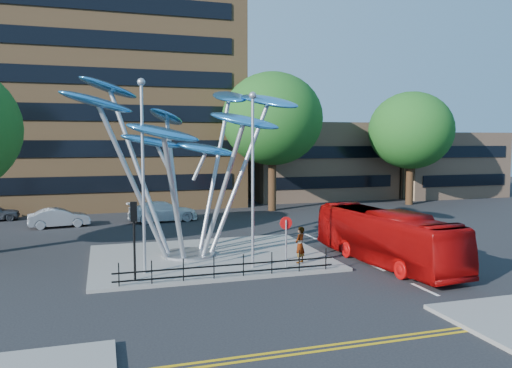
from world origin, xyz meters
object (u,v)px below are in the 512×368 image
object	(u,v)px
leaf_sculpture	(185,127)
no_entry_sign_island	(286,233)
tree_far	(411,131)
traffic_light_island	(134,224)
street_lamp_right	(253,164)
parked_car_mid	(59,218)
red_bus	(385,237)
parked_car_right	(163,211)
tree_right	(272,119)
pedestrian	(300,245)
street_lamp_left	(143,159)

from	to	relation	value
leaf_sculpture	no_entry_sign_island	distance (m)	7.71
tree_far	no_entry_sign_island	bearing A→B (deg)	-135.75
traffic_light_island	leaf_sculpture	bearing A→B (deg)	54.96
traffic_light_island	tree_far	bearing A→B (deg)	35.84
street_lamp_right	no_entry_sign_island	size ratio (longest dim) A/B	3.39
leaf_sculpture	parked_car_mid	size ratio (longest dim) A/B	3.06
red_bus	parked_car_mid	size ratio (longest dim) A/B	2.36
tree_far	parked_car_mid	size ratio (longest dim) A/B	2.60
no_entry_sign_island	parked_car_right	distance (m)	16.90
tree_right	pedestrian	bearing A→B (deg)	-104.90
street_lamp_right	leaf_sculpture	bearing A→B (deg)	124.91
tree_right	red_bus	bearing A→B (deg)	-92.23
tree_far	parked_car_right	bearing A→B (deg)	-172.67
tree_far	red_bus	world-z (taller)	tree_far
pedestrian	no_entry_sign_island	bearing A→B (deg)	-4.42
leaf_sculpture	street_lamp_right	world-z (taller)	leaf_sculpture
tree_far	pedestrian	size ratio (longest dim) A/B	5.99
leaf_sculpture	street_lamp_right	size ratio (longest dim) A/B	1.53
leaf_sculpture	parked_car_mid	world-z (taller)	leaf_sculpture
tree_right	no_entry_sign_island	world-z (taller)	tree_right
pedestrian	tree_far	bearing A→B (deg)	-174.38
tree_right	leaf_sculpture	distance (m)	18.37
street_lamp_right	no_entry_sign_island	world-z (taller)	street_lamp_right
street_lamp_left	red_bus	world-z (taller)	street_lamp_left
tree_right	street_lamp_left	xyz separation A→B (m)	(-12.50, -18.50, -2.68)
tree_far	traffic_light_island	xyz separation A→B (m)	(-27.00, -19.50, -4.49)
no_entry_sign_island	pedestrian	xyz separation A→B (m)	(1.00, 0.69, -0.76)
tree_far	no_entry_sign_island	xyz separation A→B (m)	(-20.00, -19.48, -5.29)
traffic_light_island	no_entry_sign_island	xyz separation A→B (m)	(7.00, 0.02, -0.80)
no_entry_sign_island	red_bus	xyz separation A→B (m)	(5.23, -0.23, -0.45)
tree_right	leaf_sculpture	size ratio (longest dim) A/B	0.95
tree_far	pedestrian	bearing A→B (deg)	-135.31
leaf_sculpture	no_entry_sign_island	xyz separation A→B (m)	(4.07, -4.16, -5.06)
street_lamp_left	no_entry_sign_island	bearing A→B (deg)	-8.61
pedestrian	parked_car_mid	world-z (taller)	pedestrian
parked_car_right	no_entry_sign_island	bearing A→B (deg)	-171.72
no_entry_sign_island	tree_far	bearing A→B (deg)	44.25
tree_right	street_lamp_right	bearing A→B (deg)	-111.54
pedestrian	red_bus	bearing A→B (deg)	128.69
no_entry_sign_island	red_bus	distance (m)	5.25
tree_far	tree_right	bearing A→B (deg)	-180.00
street_lamp_left	no_entry_sign_island	xyz separation A→B (m)	(6.50, -0.98, -3.54)
tree_right	parked_car_right	bearing A→B (deg)	-162.75
tree_right	red_bus	distance (m)	20.82
street_lamp_left	traffic_light_island	bearing A→B (deg)	-116.57
traffic_light_island	parked_car_mid	distance (m)	16.64
no_entry_sign_island	parked_car_mid	bearing A→B (deg)	125.36
leaf_sculpture	traffic_light_island	world-z (taller)	leaf_sculpture
street_lamp_right	pedestrian	distance (m)	4.76
street_lamp_right	no_entry_sign_island	bearing A→B (deg)	-17.87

